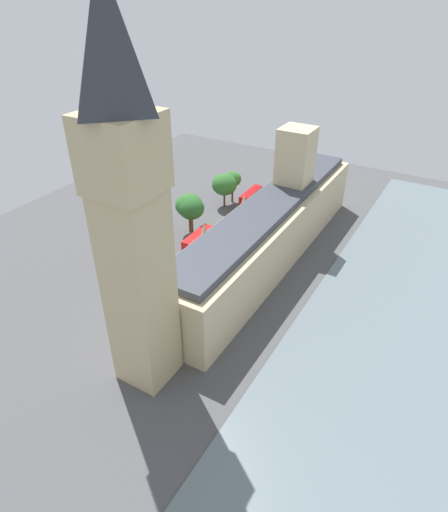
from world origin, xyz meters
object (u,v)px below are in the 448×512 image
object	(u,v)px
double_decker_bus_midblock	(198,241)
plane_tree_slot_10	(189,205)
clock_tower	(129,205)
street_lamp_slot_11	(164,240)
car_silver_far_end	(137,305)
plane_tree_kerbside	(232,179)
plane_tree_leading	(191,208)
car_yellow_cab_under_trees	(236,221)
pedestrian_near_tower	(273,206)
parliament_building	(270,228)
plane_tree_trailing	(224,185)
car_black_by_river_gate	(171,270)
pedestrian_corner	(273,209)
double_decker_bus_opposite_hall	(251,198)

from	to	relation	value
double_decker_bus_midblock	plane_tree_slot_10	xyz separation A→B (m)	(6.90, -6.77, 5.07)
clock_tower	street_lamp_slot_11	distance (m)	45.05
clock_tower	double_decker_bus_midblock	size ratio (longest dim) A/B	5.69
car_silver_far_end	plane_tree_kerbside	world-z (taller)	plane_tree_kerbside
plane_tree_leading	car_yellow_cab_under_trees	bearing A→B (deg)	-121.86
double_decker_bus_midblock	pedestrian_near_tower	size ratio (longest dim) A/B	6.19
car_silver_far_end	plane_tree_slot_10	bearing A→B (deg)	102.60
car_silver_far_end	plane_tree_slot_10	xyz separation A→B (m)	(8.69, -31.76, 6.82)
parliament_building	pedestrian_near_tower	size ratio (longest dim) A/B	44.00
plane_tree_leading	car_silver_far_end	bearing A→B (deg)	103.33
clock_tower	plane_tree_trailing	distance (m)	69.74
car_black_by_river_gate	car_yellow_cab_under_trees	bearing A→B (deg)	-91.72
car_yellow_cab_under_trees	pedestrian_corner	distance (m)	13.08
plane_tree_leading	plane_tree_slot_10	world-z (taller)	plane_tree_slot_10
clock_tower	car_black_by_river_gate	xyz separation A→B (m)	(14.11, -25.52, -30.22)
double_decker_bus_opposite_hall	pedestrian_near_tower	size ratio (longest dim) A/B	6.21
plane_tree_slot_10	plane_tree_leading	bearing A→B (deg)	143.98
plane_tree_leading	double_decker_bus_midblock	bearing A→B (deg)	133.70
double_decker_bus_opposite_hall	plane_tree_leading	xyz separation A→B (m)	(5.14, 22.74, 4.98)
clock_tower	plane_tree_slot_10	bearing A→B (deg)	-64.02
clock_tower	plane_tree_kerbside	xyz separation A→B (m)	(20.89, -65.41, -23.97)
double_decker_bus_opposite_hall	pedestrian_corner	world-z (taller)	double_decker_bus_opposite_hall
double_decker_bus_midblock	plane_tree_leading	distance (m)	9.38
car_black_by_river_gate	plane_tree_leading	xyz separation A→B (m)	(5.75, -17.09, 6.73)
car_yellow_cab_under_trees	street_lamp_slot_11	xyz separation A→B (m)	(6.72, 23.10, 3.62)
plane_tree_slot_10	car_silver_far_end	bearing A→B (deg)	105.30
car_black_by_river_gate	plane_tree_kerbside	size ratio (longest dim) A/B	0.43
pedestrian_near_tower	plane_tree_slot_10	world-z (taller)	plane_tree_slot_10
plane_tree_kerbside	street_lamp_slot_11	distance (m)	34.98
pedestrian_corner	double_decker_bus_midblock	bearing A→B (deg)	74.37
clock_tower	plane_tree_leading	bearing A→B (deg)	-65.02
car_yellow_cab_under_trees	plane_tree_trailing	size ratio (longest dim) A/B	0.43
plane_tree_slot_10	pedestrian_near_tower	bearing A→B (deg)	-118.57
car_black_by_river_gate	pedestrian_near_tower	bearing A→B (deg)	-97.29
double_decker_bus_opposite_hall	plane_tree_trailing	distance (m)	8.65
car_black_by_river_gate	plane_tree_leading	size ratio (longest dim) A/B	0.39
car_silver_far_end	plane_tree_leading	bearing A→B (deg)	100.64
plane_tree_kerbside	plane_tree_slot_10	bearing A→B (deg)	89.03
double_decker_bus_opposite_hall	street_lamp_slot_11	xyz separation A→B (m)	(5.00, 34.81, 1.87)
street_lamp_slot_11	car_yellow_cab_under_trees	bearing A→B (deg)	-106.23
pedestrian_near_tower	plane_tree_trailing	world-z (taller)	plane_tree_trailing
plane_tree_leading	plane_tree_slot_10	size ratio (longest dim) A/B	0.97
car_yellow_cab_under_trees	plane_tree_kerbside	xyz separation A→B (m)	(7.90, -11.76, 6.25)
double_decker_bus_midblock	car_silver_far_end	world-z (taller)	double_decker_bus_midblock
car_silver_far_end	clock_tower	bearing A→B (deg)	-46.06
car_yellow_cab_under_trees	pedestrian_near_tower	bearing A→B (deg)	-108.61
clock_tower	car_silver_far_end	size ratio (longest dim) A/B	13.83
clock_tower	pedestrian_corner	world-z (taller)	clock_tower
double_decker_bus_midblock	car_silver_far_end	size ratio (longest dim) A/B	2.43
pedestrian_near_tower	street_lamp_slot_11	distance (m)	38.69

